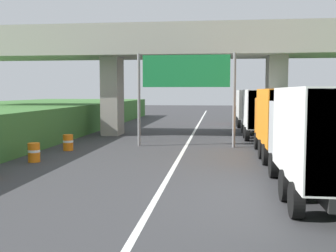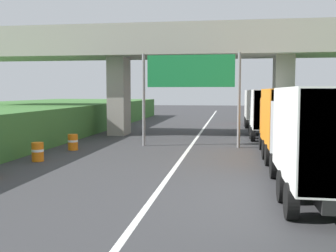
{
  "view_description": "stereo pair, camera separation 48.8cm",
  "coord_description": "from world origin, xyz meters",
  "px_view_note": "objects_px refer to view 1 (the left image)",
  "views": [
    {
      "loc": [
        1.87,
        2.92,
        3.32
      ],
      "look_at": [
        0.0,
        18.32,
        2.0
      ],
      "focal_mm": 43.51,
      "sensor_mm": 36.0,
      "label": 1
    },
    {
      "loc": [
        2.35,
        2.99,
        3.32
      ],
      "look_at": [
        0.0,
        18.32,
        2.0
      ],
      "focal_mm": 43.51,
      "sensor_mm": 36.0,
      "label": 2
    }
  ],
  "objects_px": {
    "truck_red": "(249,106)",
    "construction_barrel_5": "(68,142)",
    "truck_black": "(260,111)",
    "overhead_highway_sign": "(186,78)",
    "construction_barrel_4": "(34,152)",
    "truck_orange": "(283,119)",
    "truck_silver": "(319,136)"
  },
  "relations": [
    {
      "from": "truck_red",
      "to": "construction_barrel_5",
      "type": "bearing_deg",
      "value": -122.95
    },
    {
      "from": "truck_black",
      "to": "construction_barrel_5",
      "type": "bearing_deg",
      "value": -145.3
    },
    {
      "from": "overhead_highway_sign",
      "to": "construction_barrel_4",
      "type": "distance_m",
      "value": 9.82
    },
    {
      "from": "truck_orange",
      "to": "construction_barrel_4",
      "type": "relative_size",
      "value": 8.11
    },
    {
      "from": "overhead_highway_sign",
      "to": "truck_orange",
      "type": "xyz_separation_m",
      "value": [
        5.14,
        -3.41,
        -2.21
      ]
    },
    {
      "from": "construction_barrel_5",
      "to": "truck_silver",
      "type": "bearing_deg",
      "value": -37.61
    },
    {
      "from": "truck_red",
      "to": "construction_barrel_5",
      "type": "distance_m",
      "value": 20.93
    },
    {
      "from": "truck_black",
      "to": "construction_barrel_4",
      "type": "distance_m",
      "value": 16.55
    },
    {
      "from": "truck_black",
      "to": "construction_barrel_4",
      "type": "height_order",
      "value": "truck_black"
    },
    {
      "from": "construction_barrel_4",
      "to": "construction_barrel_5",
      "type": "xyz_separation_m",
      "value": [
        0.24,
        3.8,
        0.0
      ]
    },
    {
      "from": "construction_barrel_4",
      "to": "construction_barrel_5",
      "type": "height_order",
      "value": "same"
    },
    {
      "from": "overhead_highway_sign",
      "to": "truck_red",
      "type": "bearing_deg",
      "value": 72.07
    },
    {
      "from": "overhead_highway_sign",
      "to": "construction_barrel_5",
      "type": "relative_size",
      "value": 6.53
    },
    {
      "from": "truck_orange",
      "to": "truck_silver",
      "type": "distance_m",
      "value": 7.8
    },
    {
      "from": "truck_black",
      "to": "truck_silver",
      "type": "bearing_deg",
      "value": -89.72
    },
    {
      "from": "truck_orange",
      "to": "construction_barrel_4",
      "type": "xyz_separation_m",
      "value": [
        -11.84,
        -2.76,
        -1.47
      ]
    },
    {
      "from": "overhead_highway_sign",
      "to": "truck_orange",
      "type": "height_order",
      "value": "overhead_highway_sign"
    },
    {
      "from": "truck_red",
      "to": "truck_black",
      "type": "distance_m",
      "value": 9.64
    },
    {
      "from": "truck_silver",
      "to": "truck_orange",
      "type": "bearing_deg",
      "value": 89.06
    },
    {
      "from": "overhead_highway_sign",
      "to": "construction_barrel_5",
      "type": "bearing_deg",
      "value": -159.78
    },
    {
      "from": "overhead_highway_sign",
      "to": "truck_silver",
      "type": "xyz_separation_m",
      "value": [
        5.01,
        -11.21,
        -2.21
      ]
    },
    {
      "from": "overhead_highway_sign",
      "to": "truck_orange",
      "type": "bearing_deg",
      "value": -33.55
    },
    {
      "from": "overhead_highway_sign",
      "to": "truck_red",
      "type": "height_order",
      "value": "overhead_highway_sign"
    },
    {
      "from": "overhead_highway_sign",
      "to": "construction_barrel_4",
      "type": "xyz_separation_m",
      "value": [
        -6.7,
        -6.17,
        -3.68
      ]
    },
    {
      "from": "overhead_highway_sign",
      "to": "truck_silver",
      "type": "relative_size",
      "value": 0.81
    },
    {
      "from": "overhead_highway_sign",
      "to": "truck_red",
      "type": "relative_size",
      "value": 0.81
    },
    {
      "from": "truck_orange",
      "to": "construction_barrel_5",
      "type": "bearing_deg",
      "value": 174.91
    },
    {
      "from": "truck_black",
      "to": "construction_barrel_5",
      "type": "xyz_separation_m",
      "value": [
        -11.39,
        -7.88,
        -1.47
      ]
    },
    {
      "from": "truck_red",
      "to": "construction_barrel_4",
      "type": "relative_size",
      "value": 8.11
    },
    {
      "from": "overhead_highway_sign",
      "to": "construction_barrel_5",
      "type": "xyz_separation_m",
      "value": [
        -6.46,
        -2.38,
        -3.68
      ]
    },
    {
      "from": "construction_barrel_4",
      "to": "overhead_highway_sign",
      "type": "bearing_deg",
      "value": 42.67
    },
    {
      "from": "overhead_highway_sign",
      "to": "truck_black",
      "type": "relative_size",
      "value": 0.81
    }
  ]
}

